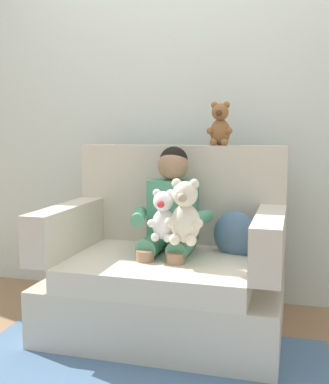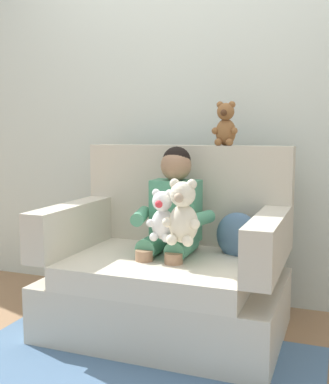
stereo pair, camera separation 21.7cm
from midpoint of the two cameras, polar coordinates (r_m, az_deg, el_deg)
name	(u,v)px [view 1 (the left image)]	position (r m, az deg, el deg)	size (l,w,h in m)	color
ground_plane	(165,331)	(2.69, -2.30, -16.51)	(8.00, 8.00, 0.00)	#936D4C
back_wall	(193,98)	(3.10, 1.40, 11.26)	(6.00, 0.10, 2.60)	silver
armchair	(168,271)	(2.62, -2.01, -9.61)	(1.23, 0.85, 1.01)	beige
seated_child	(170,215)	(2.55, -1.76, -2.80)	(0.45, 0.39, 0.82)	#4C9370
plush_white	(163,217)	(2.39, -2.73, -3.00)	(0.16, 0.13, 0.26)	white
plush_cream	(185,213)	(2.32, -0.17, -2.63)	(0.19, 0.16, 0.32)	silver
plush_brown_on_backrest	(220,125)	(2.74, 4.47, 8.05)	(0.15, 0.12, 0.25)	brown
throw_pillow	(236,235)	(2.59, 6.25, -5.22)	(0.26, 0.12, 0.26)	slate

